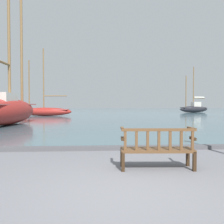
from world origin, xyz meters
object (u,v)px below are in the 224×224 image
object	(u,v)px
park_bench	(157,148)
sailboat_far_starboard	(45,111)
sailboat_distant_harbor	(194,108)
sailboat_mid_port	(8,108)

from	to	relation	value
park_bench	sailboat_far_starboard	bearing A→B (deg)	106.75
sailboat_distant_harbor	sailboat_far_starboard	distance (m)	24.72
sailboat_distant_harbor	sailboat_far_starboard	size ratio (longest dim) A/B	0.96
park_bench	sailboat_distant_harbor	size ratio (longest dim) A/B	0.22
sailboat_distant_harbor	sailboat_mid_port	bearing A→B (deg)	-133.54
sailboat_distant_harbor	sailboat_far_starboard	xyz separation A→B (m)	(-22.23, -10.81, -0.13)
park_bench	sailboat_mid_port	distance (m)	13.70
sailboat_mid_port	sailboat_far_starboard	xyz separation A→B (m)	(-0.09, 12.48, -0.50)
sailboat_mid_port	sailboat_far_starboard	world-z (taller)	sailboat_mid_port
sailboat_mid_port	sailboat_distant_harbor	world-z (taller)	sailboat_mid_port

